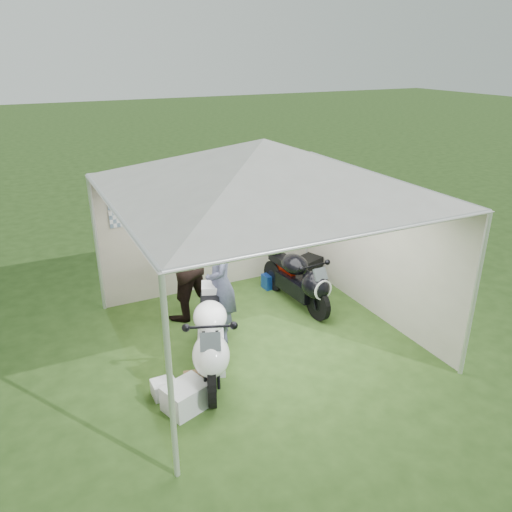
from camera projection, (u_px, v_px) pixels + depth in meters
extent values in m
plane|color=#274216|center=(263.00, 337.00, 7.63)|extent=(80.00, 80.00, 0.00)
cylinder|color=silver|center=(170.00, 383.00, 4.72)|extent=(0.06, 0.06, 2.30)
cylinder|color=silver|center=(474.00, 298.00, 6.34)|extent=(0.06, 0.06, 2.30)
cylinder|color=silver|center=(97.00, 245.00, 8.04)|extent=(0.06, 0.06, 2.30)
cylinder|color=silver|center=(309.00, 212.00, 9.66)|extent=(0.06, 0.06, 2.30)
cube|color=beige|center=(212.00, 227.00, 8.85)|extent=(4.00, 0.02, 2.30)
cube|color=beige|center=(124.00, 296.00, 6.38)|extent=(0.02, 4.00, 2.30)
cube|color=beige|center=(374.00, 246.00, 8.00)|extent=(0.02, 4.00, 2.30)
pyramid|color=silver|center=(264.00, 165.00, 6.61)|extent=(5.66, 5.66, 0.70)
cube|color=#99A5B7|center=(114.00, 201.00, 7.89)|extent=(0.22, 0.02, 0.28)
cube|color=#99A5B7|center=(136.00, 198.00, 8.04)|extent=(0.22, 0.02, 0.28)
cube|color=#99A5B7|center=(157.00, 196.00, 8.18)|extent=(0.22, 0.01, 0.28)
cube|color=#99A5B7|center=(178.00, 193.00, 8.32)|extent=(0.22, 0.01, 0.28)
cube|color=#99A5B7|center=(116.00, 219.00, 8.01)|extent=(0.22, 0.02, 0.28)
cube|color=#99A5B7|center=(138.00, 216.00, 8.15)|extent=(0.22, 0.01, 0.28)
cube|color=#99A5B7|center=(159.00, 213.00, 8.29)|extent=(0.22, 0.02, 0.28)
cube|color=#99A5B7|center=(179.00, 211.00, 8.43)|extent=(0.22, 0.01, 0.28)
cylinder|color=#D8590C|center=(222.00, 182.00, 8.60)|extent=(3.20, 0.02, 0.02)
cylinder|color=black|center=(212.00, 383.00, 6.09)|extent=(0.31, 0.61, 0.61)
cylinder|color=black|center=(211.00, 323.00, 7.41)|extent=(0.36, 0.63, 0.61)
cube|color=white|center=(211.00, 347.00, 6.67)|extent=(0.67, 1.03, 0.31)
ellipsoid|color=white|center=(211.00, 355.00, 6.06)|extent=(0.65, 0.74, 0.51)
ellipsoid|color=white|center=(210.00, 316.00, 6.61)|extent=(0.64, 0.75, 0.36)
cube|color=black|center=(210.00, 306.00, 7.01)|extent=(0.47, 0.67, 0.14)
cube|color=white|center=(209.00, 290.00, 7.29)|extent=(0.32, 0.37, 0.18)
cube|color=black|center=(210.00, 320.00, 6.98)|extent=(0.29, 0.56, 0.10)
cube|color=#3F474C|center=(210.00, 342.00, 5.84)|extent=(0.28, 0.22, 0.22)
cylinder|color=black|center=(318.00, 304.00, 8.04)|extent=(0.13, 0.56, 0.55)
cylinder|color=black|center=(275.00, 275.00, 9.06)|extent=(0.18, 0.56, 0.55)
cube|color=black|center=(297.00, 286.00, 8.48)|extent=(0.38, 0.90, 0.28)
ellipsoid|color=black|center=(315.00, 285.00, 8.00)|extent=(0.46, 0.58, 0.46)
ellipsoid|color=black|center=(294.00, 264.00, 8.42)|extent=(0.45, 0.60, 0.32)
cube|color=black|center=(282.00, 260.00, 8.73)|extent=(0.28, 0.57, 0.13)
cube|color=black|center=(273.00, 250.00, 8.94)|extent=(0.22, 0.29, 0.17)
cube|color=#8E0F01|center=(285.00, 270.00, 8.72)|extent=(0.13, 0.51, 0.09)
cube|color=#3F474C|center=(320.00, 274.00, 7.82)|extent=(0.23, 0.15, 0.19)
cylinder|color=white|center=(323.00, 290.00, 7.84)|extent=(0.33, 0.04, 0.33)
cube|color=blue|center=(272.00, 280.00, 9.19)|extent=(0.37, 0.25, 0.27)
imported|color=black|center=(181.00, 262.00, 7.87)|extent=(1.09, 0.94, 1.94)
imported|color=slate|center=(221.00, 283.00, 7.27)|extent=(0.64, 0.78, 1.84)
cube|color=black|center=(308.00, 269.00, 9.45)|extent=(0.55, 0.49, 0.45)
cube|color=silver|center=(186.00, 397.00, 6.05)|extent=(0.60, 0.53, 0.34)
cube|color=brown|center=(199.00, 388.00, 6.22)|extent=(0.44, 0.44, 0.32)
cube|color=silver|center=(164.00, 388.00, 6.30)|extent=(0.30, 0.25, 0.22)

